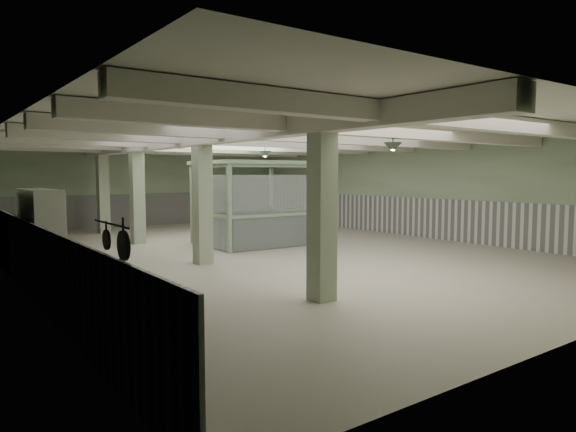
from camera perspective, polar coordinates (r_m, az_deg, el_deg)
floor at (r=16.18m, az=-3.04°, el=-3.91°), size 20.00×20.00×0.00m
ceiling at (r=16.05m, az=-3.10°, el=8.91°), size 14.00×20.00×0.02m
wall_back at (r=25.01m, az=-15.63°, el=3.09°), size 14.00×0.02×3.60m
wall_left at (r=13.56m, az=-28.77°, el=1.51°), size 0.02×20.00×3.60m
wall_right at (r=20.67m, az=13.48°, el=2.84°), size 0.02×20.00×3.60m
wainscot_left at (r=13.65m, az=-28.49°, el=-2.89°), size 0.05×19.90×1.50m
wainscot_right at (r=20.71m, az=13.38°, el=-0.06°), size 0.05×19.90×1.50m
wainscot_back at (r=25.03m, az=-15.56°, el=0.69°), size 13.90×0.05×1.50m
girder at (r=14.83m, az=-11.32°, el=8.32°), size 0.45×19.90×0.40m
beam_a at (r=10.57m, az=19.91°, el=9.87°), size 13.90×0.35×0.32m
beam_b at (r=12.16m, az=9.98°, el=9.36°), size 13.90×0.35×0.32m
beam_c at (r=14.01m, az=2.53°, el=8.79°), size 13.90×0.35×0.32m
beam_d at (r=16.04m, az=-3.09°, el=8.27°), size 13.90×0.35×0.32m
beam_e at (r=18.18m, az=-7.41°, el=7.81°), size 13.90×0.35×0.32m
beam_f at (r=20.41m, az=-10.80°, el=7.42°), size 13.90×0.35×0.32m
beam_g at (r=22.69m, az=-13.51°, el=7.08°), size 13.90×0.35×0.32m
column_a at (r=9.70m, az=3.80°, el=1.04°), size 0.42×0.42×3.60m
column_b at (r=13.91m, az=-9.50°, el=2.08°), size 0.42×0.42×3.60m
column_c at (r=18.52m, az=-16.42°, el=2.58°), size 0.42×0.42×3.60m
column_d at (r=22.32m, az=-19.87°, el=2.82°), size 0.42×0.42×3.60m
hook_rail at (r=6.12m, az=-19.10°, el=-0.84°), size 0.02×1.20×0.02m
pendant_front at (r=12.49m, az=11.57°, el=7.50°), size 0.44×0.44×0.22m
pendant_mid at (r=16.71m, az=-2.57°, el=6.85°), size 0.44×0.44×0.22m
pendant_back at (r=21.06m, az=-10.13°, el=6.33°), size 0.44×0.44×0.22m
prep_counter at (r=9.68m, az=-22.55°, el=-7.32°), size 0.83×4.72×0.91m
pitcher_near at (r=11.37m, az=-24.40°, el=-2.76°), size 0.22×0.23×0.25m
pitcher_far at (r=10.52m, az=-24.14°, el=-3.25°), size 0.24×0.26×0.27m
veg_colander at (r=7.69m, az=-18.70°, el=-6.15°), size 0.51×0.51×0.20m
orange_bowl at (r=8.65m, az=-20.35°, el=-5.40°), size 0.25×0.25×0.08m
skillet_near at (r=5.90m, az=-17.81°, el=-3.16°), size 0.04×0.33×0.33m
skillet_far at (r=6.49m, az=-19.52°, el=-2.51°), size 0.03×0.24×0.24m
walkin_cooler at (r=11.89m, az=-25.70°, el=-2.61°), size 0.88×2.19×2.00m
guard_booth at (r=17.62m, az=-3.91°, el=2.98°), size 3.60×3.07×2.85m
filing_cabinet at (r=18.81m, az=0.68°, el=-0.88°), size 0.43×0.58×1.18m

